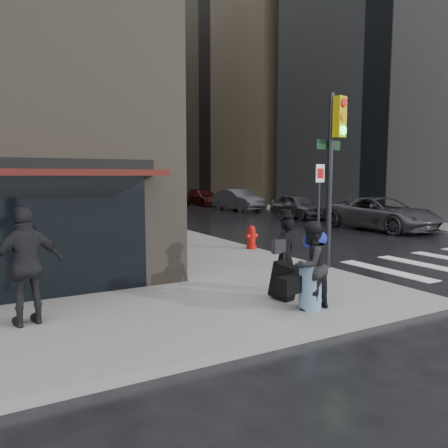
{
  "coord_description": "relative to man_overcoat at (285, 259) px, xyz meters",
  "views": [
    {
      "loc": [
        -6.09,
        -7.09,
        2.59
      ],
      "look_at": [
        -0.44,
        3.06,
        1.3
      ],
      "focal_mm": 35.0,
      "sensor_mm": 36.0,
      "label": 1
    }
  ],
  "objects": [
    {
      "name": "traffic_light",
      "position": [
        2.57,
        1.41,
        2.19
      ],
      "size": [
        1.11,
        0.61,
        4.54
      ],
      "rotation": [
        0.0,
        0.0,
        0.22
      ],
      "color": "black",
      "rests_on": "ground"
    },
    {
      "name": "fire_hydrant",
      "position": [
        2.44,
        5.05,
        -0.39
      ],
      "size": [
        0.44,
        0.34,
        0.78
      ],
      "rotation": [
        0.0,
        0.0,
        0.08
      ],
      "color": "#B6110B",
      "rests_on": "ground"
    },
    {
      "name": "man_jeans",
      "position": [
        -0.25,
        -1.09,
        0.08
      ],
      "size": [
        1.19,
        0.78,
        1.63
      ],
      "rotation": [
        0.0,
        0.0,
        3.37
      ],
      "color": "black",
      "rests_on": "ground"
    },
    {
      "name": "man_overcoat",
      "position": [
        0.0,
        0.0,
        0.0
      ],
      "size": [
        0.9,
        1.06,
        1.77
      ],
      "rotation": [
        0.0,
        0.0,
        3.38
      ],
      "color": "black",
      "rests_on": "ground"
    },
    {
      "name": "parked_car_1",
      "position": [
        11.56,
        13.97,
        -0.14
      ],
      "size": [
        2.03,
        4.46,
        1.49
      ],
      "primitive_type": "imported",
      "rotation": [
        0.0,
        0.0,
        -0.06
      ],
      "color": "#444549",
      "rests_on": "ground"
    },
    {
      "name": "parked_car_3",
      "position": [
        11.6,
        27.2,
        -0.19
      ],
      "size": [
        2.28,
        4.91,
        1.39
      ],
      "primitive_type": "imported",
      "rotation": [
        0.0,
        0.0,
        0.07
      ],
      "color": "#3B0C0B",
      "rests_on": "ground"
    },
    {
      "name": "parked_car_4",
      "position": [
        11.9,
        33.81,
        -0.17
      ],
      "size": [
        1.93,
        4.29,
        1.43
      ],
      "primitive_type": "imported",
      "rotation": [
        0.0,
        0.0,
        -0.06
      ],
      "color": "#45454B",
      "rests_on": "ground"
    },
    {
      "name": "sidewalk_left",
      "position": [
        0.68,
        26.95,
        -0.81
      ],
      "size": [
        4.0,
        50.0,
        0.15
      ],
      "primitive_type": "cube",
      "color": "slate",
      "rests_on": "ground"
    },
    {
      "name": "ground",
      "position": [
        0.68,
        -0.05,
        -0.89
      ],
      "size": [
        140.0,
        140.0,
        0.0
      ],
      "primitive_type": "plane",
      "color": "black",
      "rests_on": "ground"
    },
    {
      "name": "parked_car_5",
      "position": [
        11.67,
        40.43,
        -0.07
      ],
      "size": [
        2.2,
        5.08,
        1.63
      ],
      "primitive_type": "imported",
      "rotation": [
        0.0,
        0.0,
        -0.1
      ],
      "color": "black",
      "rests_on": "ground"
    },
    {
      "name": "parked_car_0",
      "position": [
        11.27,
        7.35,
        -0.1
      ],
      "size": [
        2.86,
        5.76,
        1.57
      ],
      "primitive_type": "imported",
      "rotation": [
        0.0,
        0.0,
        0.05
      ],
      "color": "#404045",
      "rests_on": "ground"
    },
    {
      "name": "sidewalk_right",
      "position": [
        14.18,
        26.95,
        -0.81
      ],
      "size": [
        3.0,
        50.0,
        0.15
      ],
      "primitive_type": "cube",
      "color": "slate",
      "rests_on": "ground"
    },
    {
      "name": "bldg_right_far",
      "position": [
        26.68,
        57.95,
        11.61
      ],
      "size": [
        22.0,
        20.0,
        25.0
      ],
      "primitive_type": "cube",
      "color": "slate",
      "rests_on": "ground"
    },
    {
      "name": "parked_car_2",
      "position": [
        11.23,
        20.58,
        -0.1
      ],
      "size": [
        2.03,
        4.89,
        1.57
      ],
      "primitive_type": "imported",
      "rotation": [
        0.0,
        0.0,
        0.08
      ],
      "color": "#4E4D53",
      "rests_on": "ground"
    },
    {
      "name": "bldg_right_mid",
      "position": [
        26.68,
        34.95,
        18.11
      ],
      "size": [
        22.0,
        22.0,
        38.0
      ],
      "primitive_type": "cube",
      "color": "#7C684C",
      "rests_on": "ground"
    },
    {
      "name": "man_greycoat",
      "position": [
        -4.82,
        0.51,
        0.25
      ],
      "size": [
        1.22,
        0.68,
        1.97
      ],
      "rotation": [
        0.0,
        0.0,
        3.32
      ],
      "color": "black",
      "rests_on": "ground"
    },
    {
      "name": "bldg_distant",
      "position": [
        6.68,
        77.95,
        15.11
      ],
      "size": [
        40.0,
        12.0,
        32.0
      ],
      "primitive_type": "cube",
      "color": "slate",
      "rests_on": "ground"
    }
  ]
}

